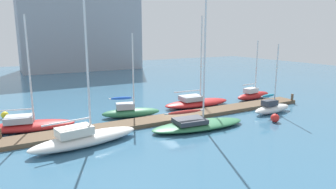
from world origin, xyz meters
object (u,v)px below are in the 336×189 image
object	(u,v)px
sailboat_3	(197,123)
harbor_building_distant	(80,21)
sailboat_2	(130,111)
sailboat_4	(196,102)
mooring_buoy_red	(275,118)
sailboat_1	(85,137)
sailboat_5	(272,107)
sailboat_0	(28,125)
mooring_buoy_yellow	(5,115)
sailboat_6	(253,95)

from	to	relation	value
sailboat_3	harbor_building_distant	distance (m)	49.64
sailboat_2	sailboat_4	world-z (taller)	sailboat_4
sailboat_2	mooring_buoy_red	size ratio (longest dim) A/B	10.22
sailboat_1	sailboat_5	xyz separation A→B (m)	(18.92, -0.23, -0.06)
sailboat_3	sailboat_5	xyz separation A→B (m)	(9.54, 0.48, 0.12)
sailboat_0	sailboat_3	bearing A→B (deg)	-15.09
mooring_buoy_yellow	harbor_building_distant	distance (m)	41.74
sailboat_2	sailboat_5	bearing A→B (deg)	-9.53
sailboat_2	mooring_buoy_red	world-z (taller)	sailboat_2
sailboat_6	mooring_buoy_red	xyz separation A→B (m)	(-5.39, -8.16, -0.19)
mooring_buoy_red	sailboat_3	bearing A→B (deg)	165.26
sailboat_4	sailboat_6	distance (m)	8.28
sailboat_2	mooring_buoy_red	distance (m)	13.58
sailboat_2	mooring_buoy_yellow	world-z (taller)	sailboat_2
mooring_buoy_red	mooring_buoy_yellow	distance (m)	25.43
sailboat_3	mooring_buoy_red	world-z (taller)	sailboat_3
sailboat_1	sailboat_3	distance (m)	9.41
sailboat_6	harbor_building_distant	xyz separation A→B (m)	(-10.60, 42.28, 10.17)
sailboat_1	sailboat_3	size ratio (longest dim) A/B	1.09
sailboat_1	sailboat_4	size ratio (longest dim) A/B	1.34
sailboat_4	harbor_building_distant	world-z (taller)	harbor_building_distant
harbor_building_distant	sailboat_6	bearing A→B (deg)	-75.92
sailboat_1	mooring_buoy_red	distance (m)	16.87
sailboat_5	mooring_buoy_red	xyz separation A→B (m)	(-2.26, -2.40, -0.20)
sailboat_2	sailboat_5	world-z (taller)	sailboat_2
mooring_buoy_red	mooring_buoy_yellow	world-z (taller)	mooring_buoy_red
sailboat_3	sailboat_6	distance (m)	14.13
sailboat_2	sailboat_3	distance (m)	7.17
sailboat_5	sailboat_6	xyz separation A→B (m)	(3.13, 5.76, -0.02)
mooring_buoy_red	harbor_building_distant	size ratio (longest dim) A/B	0.03
sailboat_0	mooring_buoy_yellow	size ratio (longest dim) A/B	13.99
sailboat_0	sailboat_2	size ratio (longest dim) A/B	1.18
sailboat_2	mooring_buoy_red	xyz separation A→B (m)	(10.89, -8.11, -0.20)
sailboat_0	sailboat_1	size ratio (longest dim) A/B	0.72
mooring_buoy_red	harbor_building_distant	world-z (taller)	harbor_building_distant
sailboat_0	sailboat_5	xyz separation A→B (m)	(22.16, -5.91, 0.06)
sailboat_1	sailboat_6	xyz separation A→B (m)	(22.05, 5.53, -0.08)
sailboat_0	sailboat_5	bearing A→B (deg)	-3.17
sailboat_2	mooring_buoy_yellow	size ratio (longest dim) A/B	11.88
sailboat_0	sailboat_3	world-z (taller)	sailboat_3
mooring_buoy_red	mooring_buoy_yellow	bearing A→B (deg)	148.01
mooring_buoy_yellow	sailboat_1	bearing A→B (deg)	-65.65
sailboat_0	sailboat_2	xyz separation A→B (m)	(9.02, -0.20, 0.06)
sailboat_2	sailboat_0	bearing A→B (deg)	-167.31
sailboat_1	sailboat_2	xyz separation A→B (m)	(5.77, 5.48, -0.07)
sailboat_0	sailboat_3	distance (m)	14.15
sailboat_0	sailboat_1	distance (m)	6.54
sailboat_5	mooring_buoy_red	world-z (taller)	sailboat_5
harbor_building_distant	sailboat_3	bearing A→B (deg)	-92.44
sailboat_2	sailboat_6	bearing A→B (deg)	14.14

